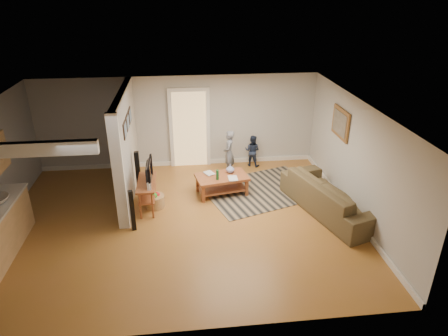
{
  "coord_description": "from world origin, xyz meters",
  "views": [
    {
      "loc": [
        0.08,
        -7.36,
        4.67
      ],
      "look_at": [
        0.94,
        0.26,
        1.1
      ],
      "focal_mm": 32.0,
      "sensor_mm": 36.0,
      "label": 1
    }
  ],
  "objects_px": {
    "speaker_left": "(132,211)",
    "toy_basket": "(155,201)",
    "toddler": "(252,165)",
    "child": "(229,174)",
    "sofa": "(329,211)",
    "tv_console": "(147,184)",
    "coffee_table": "(222,180)",
    "speaker_right": "(138,173)"
  },
  "relations": [
    {
      "from": "speaker_left",
      "to": "toddler",
      "type": "xyz_separation_m",
      "value": [
        3.0,
        2.9,
        -0.45
      ]
    },
    {
      "from": "coffee_table",
      "to": "speaker_left",
      "type": "relative_size",
      "value": 1.45
    },
    {
      "from": "toy_basket",
      "to": "tv_console",
      "type": "bearing_deg",
      "value": -167.96
    },
    {
      "from": "coffee_table",
      "to": "toy_basket",
      "type": "bearing_deg",
      "value": -163.49
    },
    {
      "from": "speaker_right",
      "to": "sofa",
      "type": "bearing_deg",
      "value": -18.17
    },
    {
      "from": "tv_console",
      "to": "toddler",
      "type": "bearing_deg",
      "value": 36.67
    },
    {
      "from": "toy_basket",
      "to": "speaker_right",
      "type": "bearing_deg",
      "value": 119.44
    },
    {
      "from": "sofa",
      "to": "coffee_table",
      "type": "bearing_deg",
      "value": 46.57
    },
    {
      "from": "child",
      "to": "toddler",
      "type": "xyz_separation_m",
      "value": [
        0.71,
        0.47,
        0.0
      ]
    },
    {
      "from": "sofa",
      "to": "toy_basket",
      "type": "relative_size",
      "value": 5.94
    },
    {
      "from": "tv_console",
      "to": "child",
      "type": "distance_m",
      "value": 2.63
    },
    {
      "from": "speaker_left",
      "to": "toy_basket",
      "type": "height_order",
      "value": "speaker_left"
    },
    {
      "from": "toy_basket",
      "to": "child",
      "type": "distance_m",
      "value": 2.44
    },
    {
      "from": "speaker_right",
      "to": "child",
      "type": "height_order",
      "value": "speaker_right"
    },
    {
      "from": "coffee_table",
      "to": "child",
      "type": "relative_size",
      "value": 1.09
    },
    {
      "from": "sofa",
      "to": "speaker_right",
      "type": "xyz_separation_m",
      "value": [
        -4.3,
        1.34,
        0.54
      ]
    },
    {
      "from": "tv_console",
      "to": "child",
      "type": "height_order",
      "value": "tv_console"
    },
    {
      "from": "toy_basket",
      "to": "child",
      "type": "bearing_deg",
      "value": 39.13
    },
    {
      "from": "sofa",
      "to": "toddler",
      "type": "bearing_deg",
      "value": 8.45
    },
    {
      "from": "toddler",
      "to": "speaker_right",
      "type": "bearing_deg",
      "value": 51.2
    },
    {
      "from": "tv_console",
      "to": "speaker_left",
      "type": "bearing_deg",
      "value": -106.86
    },
    {
      "from": "sofa",
      "to": "tv_console",
      "type": "distance_m",
      "value": 4.13
    },
    {
      "from": "speaker_left",
      "to": "child",
      "type": "xyz_separation_m",
      "value": [
        2.29,
        2.43,
        -0.45
      ]
    },
    {
      "from": "tv_console",
      "to": "speaker_right",
      "type": "xyz_separation_m",
      "value": [
        -0.26,
        0.74,
        -0.06
      ]
    },
    {
      "from": "sofa",
      "to": "tv_console",
      "type": "xyz_separation_m",
      "value": [
        -4.04,
        0.6,
        0.6
      ]
    },
    {
      "from": "sofa",
      "to": "toy_basket",
      "type": "height_order",
      "value": "toy_basket"
    },
    {
      "from": "child",
      "to": "toy_basket",
      "type": "bearing_deg",
      "value": -41.26
    },
    {
      "from": "toy_basket",
      "to": "toddler",
      "type": "distance_m",
      "value": 3.29
    },
    {
      "from": "coffee_table",
      "to": "child",
      "type": "bearing_deg",
      "value": 74.82
    },
    {
      "from": "tv_console",
      "to": "speaker_left",
      "type": "height_order",
      "value": "same"
    },
    {
      "from": "coffee_table",
      "to": "toddler",
      "type": "xyz_separation_m",
      "value": [
        1.0,
        1.53,
        -0.37
      ]
    },
    {
      "from": "speaker_left",
      "to": "child",
      "type": "bearing_deg",
      "value": 28.88
    },
    {
      "from": "child",
      "to": "toddler",
      "type": "distance_m",
      "value": 0.86
    },
    {
      "from": "sofa",
      "to": "speaker_right",
      "type": "height_order",
      "value": "speaker_right"
    },
    {
      "from": "sofa",
      "to": "speaker_left",
      "type": "xyz_separation_m",
      "value": [
        -4.3,
        -0.26,
        0.45
      ]
    },
    {
      "from": "toddler",
      "to": "child",
      "type": "bearing_deg",
      "value": 61.33
    },
    {
      "from": "speaker_left",
      "to": "toy_basket",
      "type": "distance_m",
      "value": 1.02
    },
    {
      "from": "coffee_table",
      "to": "speaker_right",
      "type": "relative_size",
      "value": 1.21
    },
    {
      "from": "speaker_right",
      "to": "coffee_table",
      "type": "bearing_deg",
      "value": -7.54
    },
    {
      "from": "toy_basket",
      "to": "child",
      "type": "xyz_separation_m",
      "value": [
        1.89,
        1.54,
        -0.16
      ]
    },
    {
      "from": "tv_console",
      "to": "toddler",
      "type": "height_order",
      "value": "tv_console"
    },
    {
      "from": "speaker_right",
      "to": "toddler",
      "type": "xyz_separation_m",
      "value": [
        3.0,
        1.3,
        -0.54
      ]
    }
  ]
}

